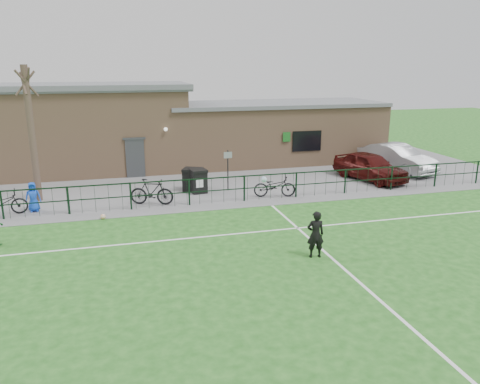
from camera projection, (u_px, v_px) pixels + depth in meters
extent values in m
plane|color=#1E591A|center=(285.00, 280.00, 13.51)|extent=(90.00, 90.00, 0.00)
cube|color=slate|center=(201.00, 175.00, 26.08)|extent=(34.00, 13.00, 0.02)
cube|color=white|center=(224.00, 204.00, 20.77)|extent=(28.00, 0.10, 0.01)
cube|color=white|center=(247.00, 233.00, 17.23)|extent=(28.00, 0.10, 0.01)
cube|color=white|center=(347.00, 272.00, 14.00)|extent=(0.10, 16.00, 0.01)
cube|color=black|center=(223.00, 190.00, 20.80)|extent=(28.00, 0.10, 1.20)
cylinder|color=#47352B|center=(32.00, 135.00, 20.51)|extent=(0.30, 0.30, 6.00)
cube|color=black|center=(191.00, 180.00, 22.80)|extent=(0.93, 0.98, 1.03)
cube|color=black|center=(198.00, 182.00, 22.47)|extent=(0.81, 0.89, 1.06)
cylinder|color=black|center=(228.00, 170.00, 22.71)|extent=(0.08, 0.08, 2.00)
imported|color=#3F0C0B|center=(370.00, 166.00, 24.85)|extent=(2.88, 4.65, 1.48)
imported|color=#A1A3A8|center=(396.00, 158.00, 26.81)|extent=(2.94, 5.03, 1.57)
imported|color=black|center=(1.00, 203.00, 19.04)|extent=(2.05, 0.98, 1.04)
imported|color=black|center=(152.00, 192.00, 20.50)|extent=(2.00, 1.17, 1.16)
imported|color=black|center=(275.00, 186.00, 21.74)|extent=(2.04, 1.08, 1.02)
imported|color=blue|center=(33.00, 197.00, 19.53)|extent=(0.65, 0.45, 1.26)
imported|color=black|center=(315.00, 234.00, 14.89)|extent=(0.61, 0.44, 1.55)
sphere|color=white|center=(264.00, 179.00, 17.34)|extent=(0.22, 0.22, 0.22)
sphere|color=white|center=(103.00, 217.00, 18.73)|extent=(0.21, 0.21, 0.21)
cube|color=tan|center=(191.00, 137.00, 28.42)|extent=(24.00, 5.00, 3.50)
cube|color=tan|center=(80.00, 99.00, 26.24)|extent=(11.52, 5.00, 1.20)
cube|color=slate|center=(79.00, 86.00, 26.05)|extent=(12.02, 5.40, 0.28)
cube|color=slate|center=(274.00, 104.00, 29.24)|extent=(13.44, 5.30, 0.22)
cube|color=#383A3D|center=(135.00, 159.00, 25.37)|extent=(1.00, 0.08, 2.10)
cube|color=black|center=(307.00, 141.00, 27.72)|extent=(1.80, 0.08, 1.20)
cube|color=#19661E|center=(287.00, 137.00, 27.27)|extent=(0.45, 0.04, 0.55)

